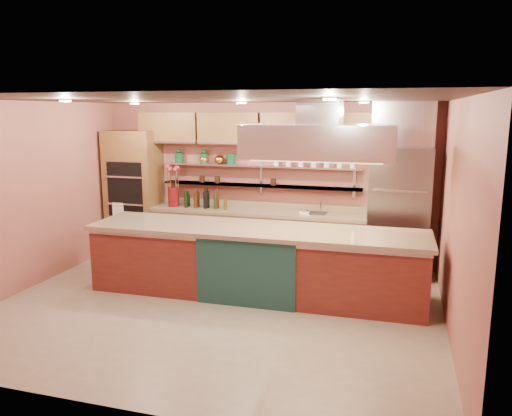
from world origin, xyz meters
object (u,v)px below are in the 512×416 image
(island, at_px, (255,261))
(copper_kettle, at_px, (220,159))
(kitchen_scale, at_px, (305,211))
(green_canister, at_px, (231,159))
(flower_vase, at_px, (174,197))
(refrigerator, at_px, (399,212))

(island, bearing_deg, copper_kettle, 123.29)
(kitchen_scale, distance_m, green_canister, 1.64)
(flower_vase, bearing_deg, refrigerator, -0.14)
(island, height_order, flower_vase, flower_vase)
(island, xyz_separation_m, copper_kettle, (-1.18, 1.75, 1.29))
(kitchen_scale, bearing_deg, green_canister, 154.61)
(island, bearing_deg, green_canister, 118.10)
(green_canister, bearing_deg, kitchen_scale, -8.96)
(island, distance_m, green_canister, 2.38)
(green_canister, bearing_deg, island, -61.13)
(refrigerator, xyz_separation_m, island, (-1.97, -1.52, -0.55))
(refrigerator, relative_size, green_canister, 11.23)
(kitchen_scale, bearing_deg, copper_kettle, 155.80)
(refrigerator, relative_size, flower_vase, 5.93)
(flower_vase, distance_m, copper_kettle, 1.10)
(refrigerator, distance_m, copper_kettle, 3.24)
(copper_kettle, relative_size, green_canister, 1.04)
(island, xyz_separation_m, kitchen_scale, (0.43, 1.53, 0.48))
(flower_vase, relative_size, green_canister, 1.90)
(flower_vase, bearing_deg, copper_kettle, 14.85)
(refrigerator, bearing_deg, green_canister, 175.51)
(island, distance_m, kitchen_scale, 1.66)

